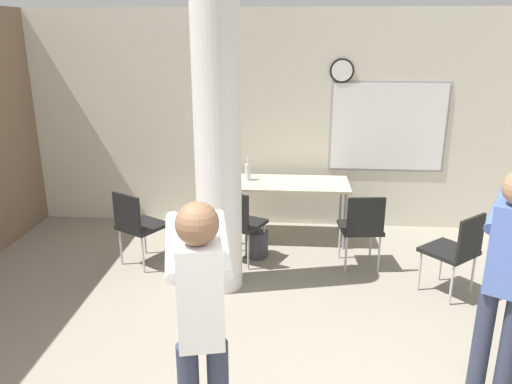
# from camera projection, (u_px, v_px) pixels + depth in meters

# --- Properties ---
(wall_back) EXTENTS (8.00, 0.15, 2.80)m
(wall_back) POSITION_uv_depth(u_px,v_px,m) (294.00, 121.00, 6.49)
(wall_back) COLOR beige
(wall_back) RESTS_ON ground_plane
(support_pillar) EXTENTS (0.45, 0.45, 2.80)m
(support_pillar) POSITION_uv_depth(u_px,v_px,m) (218.00, 153.00, 4.77)
(support_pillar) COLOR white
(support_pillar) RESTS_ON ground_plane
(folding_table) EXTENTS (1.61, 0.68, 0.74)m
(folding_table) POSITION_uv_depth(u_px,v_px,m) (283.00, 186.00, 6.16)
(folding_table) COLOR beige
(folding_table) RESTS_ON ground_plane
(bottle_on_table) EXTENTS (0.07, 0.07, 0.29)m
(bottle_on_table) POSITION_uv_depth(u_px,v_px,m) (248.00, 172.00, 6.20)
(bottle_on_table) COLOR silver
(bottle_on_table) RESTS_ON folding_table
(waste_bin) EXTENTS (0.27, 0.27, 0.31)m
(waste_bin) POSITION_uv_depth(u_px,v_px,m) (257.00, 244.00, 5.81)
(waste_bin) COLOR #38383D
(waste_bin) RESTS_ON ground_plane
(chair_table_right) EXTENTS (0.48, 0.48, 0.87)m
(chair_table_right) POSITION_uv_depth(u_px,v_px,m) (362.00, 225.00, 5.41)
(chair_table_right) COLOR black
(chair_table_right) RESTS_ON ground_plane
(chair_near_pillar) EXTENTS (0.60, 0.60, 0.87)m
(chair_near_pillar) POSITION_uv_depth(u_px,v_px,m) (137.00, 223.00, 5.48)
(chair_near_pillar) COLOR black
(chair_near_pillar) RESTS_ON ground_plane
(chair_mid_room) EXTENTS (0.62, 0.62, 0.87)m
(chair_mid_room) POSITION_uv_depth(u_px,v_px,m) (456.00, 248.00, 4.84)
(chair_mid_room) COLOR black
(chair_mid_room) RESTS_ON ground_plane
(chair_table_left) EXTENTS (0.58, 0.58, 0.87)m
(chair_table_left) POSITION_uv_depth(u_px,v_px,m) (239.00, 221.00, 5.54)
(chair_table_left) COLOR black
(chair_table_left) RESTS_ON ground_plane
(person_playing_front) EXTENTS (0.47, 0.66, 1.69)m
(person_playing_front) POSITION_uv_depth(u_px,v_px,m) (201.00, 319.00, 2.76)
(person_playing_front) COLOR #2D3347
(person_playing_front) RESTS_ON ground_plane
(person_playing_side) EXTENTS (0.59, 0.70, 1.71)m
(person_playing_side) POSITION_uv_depth(u_px,v_px,m) (508.00, 272.00, 3.28)
(person_playing_side) COLOR #2D3347
(person_playing_side) RESTS_ON ground_plane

